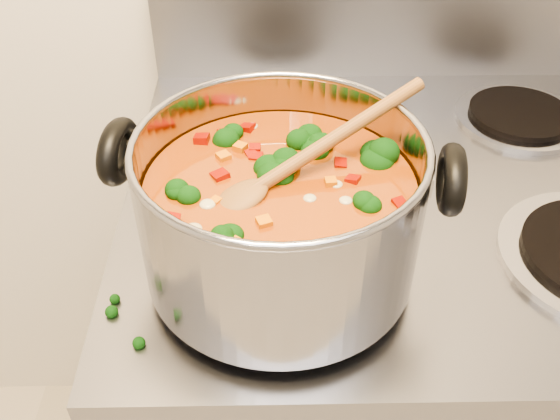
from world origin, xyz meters
name	(u,v)px	position (x,y,z in m)	size (l,w,h in m)	color
electric_range	(381,388)	(0.04, 1.16, 0.47)	(0.74, 0.67, 1.08)	gray
stockpot	(280,212)	(-0.14, 1.00, 1.01)	(0.34, 0.28, 0.17)	#929299
wooden_spoon	(288,168)	(-0.14, 1.00, 1.06)	(0.22, 0.15, 0.08)	brown
cooktop_crumbs	(277,280)	(-0.15, 0.99, 0.92)	(0.34, 0.33, 0.01)	black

